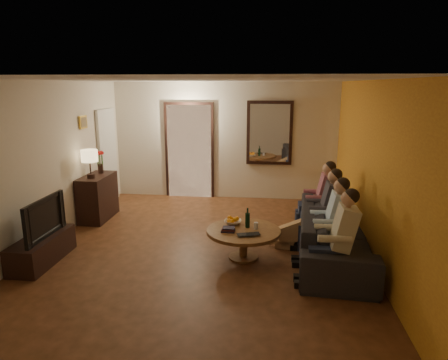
# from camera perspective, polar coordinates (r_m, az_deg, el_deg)

# --- Properties ---
(floor) EXTENTS (5.00, 6.00, 0.01)m
(floor) POSITION_cam_1_polar(r_m,az_deg,el_deg) (6.45, -3.00, -9.66)
(floor) COLOR #442712
(floor) RESTS_ON ground
(ceiling) EXTENTS (5.00, 6.00, 0.01)m
(ceiling) POSITION_cam_1_polar(r_m,az_deg,el_deg) (5.93, -3.31, 14.11)
(ceiling) COLOR white
(ceiling) RESTS_ON back_wall
(back_wall) EXTENTS (5.00, 0.02, 2.60)m
(back_wall) POSITION_cam_1_polar(r_m,az_deg,el_deg) (8.99, 0.07, 5.58)
(back_wall) COLOR beige
(back_wall) RESTS_ON floor
(front_wall) EXTENTS (5.00, 0.02, 2.60)m
(front_wall) POSITION_cam_1_polar(r_m,az_deg,el_deg) (3.26, -12.11, -9.00)
(front_wall) COLOR beige
(front_wall) RESTS_ON floor
(left_wall) EXTENTS (0.02, 6.00, 2.60)m
(left_wall) POSITION_cam_1_polar(r_m,az_deg,el_deg) (6.93, -23.99, 2.05)
(left_wall) COLOR beige
(left_wall) RESTS_ON floor
(right_wall) EXTENTS (0.02, 6.00, 2.60)m
(right_wall) POSITION_cam_1_polar(r_m,az_deg,el_deg) (6.16, 20.45, 1.08)
(right_wall) COLOR beige
(right_wall) RESTS_ON floor
(orange_accent) EXTENTS (0.01, 6.00, 2.60)m
(orange_accent) POSITION_cam_1_polar(r_m,az_deg,el_deg) (6.16, 20.36, 1.08)
(orange_accent) COLOR #BC6F20
(orange_accent) RESTS_ON right_wall
(kitchen_doorway) EXTENTS (1.00, 0.06, 2.10)m
(kitchen_doorway) POSITION_cam_1_polar(r_m,az_deg,el_deg) (9.13, -4.95, 4.06)
(kitchen_doorway) COLOR #FFE0A5
(kitchen_doorway) RESTS_ON floor
(door_trim) EXTENTS (1.12, 0.04, 2.22)m
(door_trim) POSITION_cam_1_polar(r_m,az_deg,el_deg) (9.12, -4.96, 4.05)
(door_trim) COLOR black
(door_trim) RESTS_ON floor
(fridge_glimpse) EXTENTS (0.45, 0.03, 1.70)m
(fridge_glimpse) POSITION_cam_1_polar(r_m,az_deg,el_deg) (9.12, -3.38, 3.12)
(fridge_glimpse) COLOR silver
(fridge_glimpse) RESTS_ON floor
(mirror_frame) EXTENTS (1.00, 0.05, 1.40)m
(mirror_frame) POSITION_cam_1_polar(r_m,az_deg,el_deg) (8.87, 6.52, 6.69)
(mirror_frame) COLOR black
(mirror_frame) RESTS_ON back_wall
(mirror_glass) EXTENTS (0.86, 0.02, 1.26)m
(mirror_glass) POSITION_cam_1_polar(r_m,az_deg,el_deg) (8.84, 6.52, 6.66)
(mirror_glass) COLOR white
(mirror_glass) RESTS_ON back_wall
(white_door) EXTENTS (0.06, 0.85, 2.04)m
(white_door) POSITION_cam_1_polar(r_m,az_deg,el_deg) (8.98, -16.27, 3.23)
(white_door) COLOR white
(white_door) RESTS_ON floor
(framed_art) EXTENTS (0.03, 0.28, 0.24)m
(framed_art) POSITION_cam_1_polar(r_m,az_deg,el_deg) (7.98, -19.49, 7.80)
(framed_art) COLOR #B28C33
(framed_art) RESTS_ON left_wall
(art_canvas) EXTENTS (0.01, 0.22, 0.18)m
(art_canvas) POSITION_cam_1_polar(r_m,az_deg,el_deg) (7.97, -19.39, 7.80)
(art_canvas) COLOR brown
(art_canvas) RESTS_ON left_wall
(dresser) EXTENTS (0.45, 0.96, 0.85)m
(dresser) POSITION_cam_1_polar(r_m,az_deg,el_deg) (8.05, -17.58, -2.35)
(dresser) COLOR black
(dresser) RESTS_ON floor
(table_lamp) EXTENTS (0.30, 0.30, 0.54)m
(table_lamp) POSITION_cam_1_polar(r_m,az_deg,el_deg) (7.70, -18.60, 2.20)
(table_lamp) COLOR beige
(table_lamp) RESTS_ON dresser
(flower_vase) EXTENTS (0.14, 0.14, 0.44)m
(flower_vase) POSITION_cam_1_polar(r_m,az_deg,el_deg) (8.10, -17.28, 2.47)
(flower_vase) COLOR red
(flower_vase) RESTS_ON dresser
(tv_stand) EXTENTS (0.45, 1.17, 0.39)m
(tv_stand) POSITION_cam_1_polar(r_m,az_deg,el_deg) (6.47, -24.56, -8.99)
(tv_stand) COLOR black
(tv_stand) RESTS_ON floor
(tv) EXTENTS (1.00, 0.13, 0.58)m
(tv) POSITION_cam_1_polar(r_m,az_deg,el_deg) (6.31, -24.98, -4.91)
(tv) COLOR black
(tv) RESTS_ON tv_stand
(sofa) EXTENTS (2.59, 1.18, 0.74)m
(sofa) POSITION_cam_1_polar(r_m,az_deg,el_deg) (6.20, 15.47, -7.48)
(sofa) COLOR black
(sofa) RESTS_ON floor
(person_a) EXTENTS (0.60, 0.40, 1.20)m
(person_a) POSITION_cam_1_polar(r_m,az_deg,el_deg) (5.27, 16.00, -8.57)
(person_a) COLOR tan
(person_a) RESTS_ON sofa
(person_b) EXTENTS (0.60, 0.40, 1.20)m
(person_b) POSITION_cam_1_polar(r_m,az_deg,el_deg) (5.83, 15.08, -6.38)
(person_b) COLOR tan
(person_b) RESTS_ON sofa
(person_c) EXTENTS (0.60, 0.40, 1.20)m
(person_c) POSITION_cam_1_polar(r_m,az_deg,el_deg) (6.39, 14.32, -4.57)
(person_c) COLOR tan
(person_c) RESTS_ON sofa
(person_d) EXTENTS (0.60, 0.40, 1.20)m
(person_d) POSITION_cam_1_polar(r_m,az_deg,el_deg) (6.96, 13.68, -3.05)
(person_d) COLOR tan
(person_d) RESTS_ON sofa
(dog) EXTENTS (0.58, 0.31, 0.56)m
(dog) POSITION_cam_1_polar(r_m,az_deg,el_deg) (6.42, 9.60, -7.25)
(dog) COLOR olive
(dog) RESTS_ON floor
(coffee_table) EXTENTS (1.37, 1.37, 0.45)m
(coffee_table) POSITION_cam_1_polar(r_m,az_deg,el_deg) (6.02, 2.79, -9.09)
(coffee_table) COLOR brown
(coffee_table) RESTS_ON floor
(bowl) EXTENTS (0.26, 0.26, 0.06)m
(bowl) POSITION_cam_1_polar(r_m,az_deg,el_deg) (6.14, 1.28, -6.03)
(bowl) COLOR white
(bowl) RESTS_ON coffee_table
(oranges) EXTENTS (0.20, 0.20, 0.08)m
(oranges) POSITION_cam_1_polar(r_m,az_deg,el_deg) (6.12, 1.28, -5.43)
(oranges) COLOR orange
(oranges) RESTS_ON bowl
(wine_bottle) EXTENTS (0.07, 0.07, 0.31)m
(wine_bottle) POSITION_cam_1_polar(r_m,az_deg,el_deg) (5.97, 3.38, -5.37)
(wine_bottle) COLOR black
(wine_bottle) RESTS_ON coffee_table
(wine_glass) EXTENTS (0.06, 0.06, 0.10)m
(wine_glass) POSITION_cam_1_polar(r_m,az_deg,el_deg) (5.96, 4.60, -6.52)
(wine_glass) COLOR silver
(wine_glass) RESTS_ON coffee_table
(book_stack) EXTENTS (0.20, 0.15, 0.07)m
(book_stack) POSITION_cam_1_polar(r_m,az_deg,el_deg) (5.84, 0.59, -7.03)
(book_stack) COLOR black
(book_stack) RESTS_ON coffee_table
(laptop) EXTENTS (0.38, 0.30, 0.03)m
(laptop) POSITION_cam_1_polar(r_m,az_deg,el_deg) (5.66, 3.65, -7.98)
(laptop) COLOR black
(laptop) RESTS_ON coffee_table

